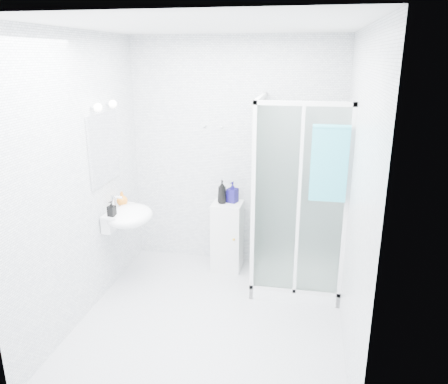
% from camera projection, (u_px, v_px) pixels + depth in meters
% --- Properties ---
extents(room, '(2.40, 2.60, 2.60)m').
position_uv_depth(room, '(211.00, 187.00, 3.75)').
color(room, white).
rests_on(room, ground).
extents(shower_enclosure, '(0.90, 0.95, 2.00)m').
position_uv_depth(shower_enclosure, '(289.00, 247.00, 4.60)').
color(shower_enclosure, white).
rests_on(shower_enclosure, ground).
extents(wall_basin, '(0.46, 0.56, 0.35)m').
position_uv_depth(wall_basin, '(127.00, 216.00, 4.50)').
color(wall_basin, white).
rests_on(wall_basin, ground).
extents(mirror, '(0.02, 0.60, 0.70)m').
position_uv_depth(mirror, '(104.00, 148.00, 4.33)').
color(mirror, white).
rests_on(mirror, room).
extents(vanity_lights, '(0.10, 0.40, 0.08)m').
position_uv_depth(vanity_lights, '(105.00, 106.00, 4.19)').
color(vanity_lights, silver).
rests_on(vanity_lights, room).
extents(wall_hooks, '(0.23, 0.06, 0.03)m').
position_uv_depth(wall_hooks, '(213.00, 127.00, 4.87)').
color(wall_hooks, silver).
rests_on(wall_hooks, room).
extents(storage_cabinet, '(0.34, 0.36, 0.80)m').
position_uv_depth(storage_cabinet, '(227.00, 236.00, 5.01)').
color(storage_cabinet, silver).
rests_on(storage_cabinet, ground).
extents(hand_towel, '(0.33, 0.05, 0.69)m').
position_uv_depth(hand_towel, '(329.00, 162.00, 3.86)').
color(hand_towel, teal).
rests_on(hand_towel, shower_enclosure).
extents(shampoo_bottle_a, '(0.13, 0.14, 0.27)m').
position_uv_depth(shampoo_bottle_a, '(222.00, 192.00, 4.85)').
color(shampoo_bottle_a, black).
rests_on(shampoo_bottle_a, storage_cabinet).
extents(shampoo_bottle_b, '(0.14, 0.14, 0.24)m').
position_uv_depth(shampoo_bottle_b, '(233.00, 192.00, 4.89)').
color(shampoo_bottle_b, '#130E54').
rests_on(shampoo_bottle_b, storage_cabinet).
extents(soap_dispenser_orange, '(0.13, 0.13, 0.15)m').
position_uv_depth(soap_dispenser_orange, '(122.00, 199.00, 4.60)').
color(soap_dispenser_orange, orange).
rests_on(soap_dispenser_orange, wall_basin).
extents(soap_dispenser_black, '(0.08, 0.08, 0.15)m').
position_uv_depth(soap_dispenser_black, '(112.00, 209.00, 4.29)').
color(soap_dispenser_black, black).
rests_on(soap_dispenser_black, wall_basin).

